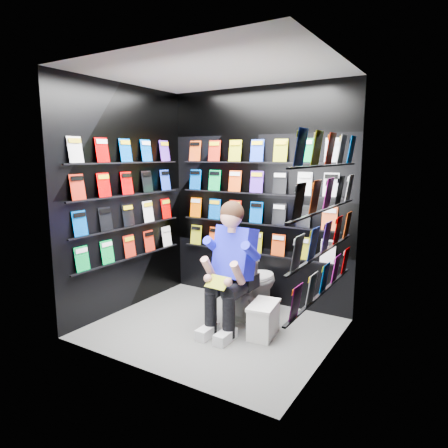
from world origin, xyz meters
The scene contains 14 objects.
floor centered at (0.00, 0.00, 0.00)m, with size 2.40×2.40×0.00m, color slate.
ceiling centered at (0.00, 0.00, 2.60)m, with size 2.40×2.40×0.00m, color white.
wall_back centered at (0.00, 1.00, 1.30)m, with size 2.40×0.04×2.60m, color black.
wall_front centered at (0.00, -1.00, 1.30)m, with size 2.40×0.04×2.60m, color black.
wall_left centered at (-1.20, 0.00, 1.30)m, with size 0.04×2.00×2.60m, color black.
wall_right centered at (1.20, 0.00, 1.30)m, with size 0.04×2.00×2.60m, color black.
comics_back centered at (0.00, 0.97, 1.31)m, with size 2.10×0.06×1.37m, color #CA0002, non-canonical shape.
comics_left centered at (-1.17, 0.00, 1.31)m, with size 0.06×1.70×1.37m, color #CA0002, non-canonical shape.
comics_right centered at (1.17, 0.00, 1.31)m, with size 0.06×1.70×1.37m, color #CA0002, non-canonical shape.
toilet centered at (0.16, 0.57, 0.37)m, with size 0.42×0.75×0.73m, color white.
longbox centered at (0.52, 0.13, 0.15)m, with size 0.23×0.41×0.31m, color white.
longbox_lid centered at (0.52, 0.13, 0.32)m, with size 0.25×0.43×0.03m, color white.
reader centered at (0.16, 0.19, 0.79)m, with size 0.55×0.81×1.49m, color #1D1DC1, non-canonical shape.
held_comic centered at (0.16, -0.16, 0.58)m, with size 0.24×0.01×0.16m, color green.
Camera 1 is at (2.17, -3.32, 1.81)m, focal length 32.00 mm.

